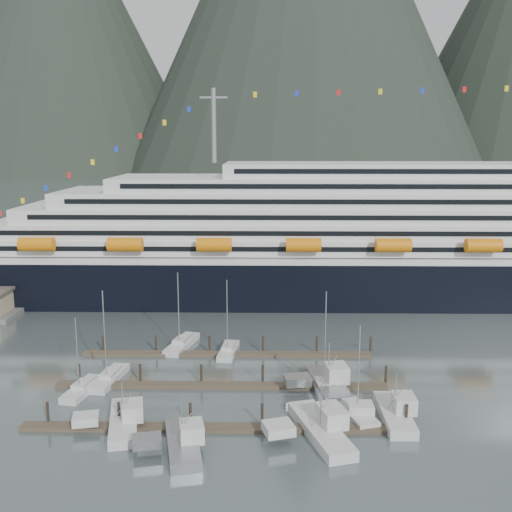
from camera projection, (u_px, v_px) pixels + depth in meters
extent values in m
plane|color=#4E5C5C|center=(255.00, 396.00, 83.87)|extent=(1600.00, 1600.00, 0.00)
cone|color=black|center=(62.00, 37.00, 648.40)|extent=(340.00, 340.00, 340.00)
cube|color=black|center=(369.00, 279.00, 136.69)|extent=(210.00, 28.00, 12.00)
cube|color=silver|center=(370.00, 251.00, 135.44)|extent=(205.80, 27.44, 1.50)
cube|color=silver|center=(392.00, 240.00, 134.87)|extent=(185.00, 26.00, 3.20)
cube|color=black|center=(406.00, 250.00, 122.03)|extent=(175.75, 0.20, 1.00)
cube|color=silver|center=(402.00, 226.00, 134.22)|extent=(180.00, 25.00, 3.20)
cube|color=black|center=(416.00, 234.00, 121.87)|extent=(171.00, 0.20, 1.00)
cube|color=silver|center=(412.00, 212.00, 133.58)|extent=(172.00, 24.00, 3.20)
cube|color=black|center=(426.00, 218.00, 121.72)|extent=(163.40, 0.20, 1.00)
cube|color=silver|center=(421.00, 197.00, 132.93)|extent=(160.00, 23.00, 3.20)
cube|color=black|center=(436.00, 202.00, 121.57)|extent=(152.00, 0.20, 1.00)
cube|color=silver|center=(431.00, 183.00, 132.31)|extent=(140.00, 22.00, 3.00)
cube|color=black|center=(446.00, 187.00, 121.44)|extent=(133.00, 0.20, 1.00)
cube|color=silver|center=(441.00, 170.00, 131.70)|extent=(95.00, 20.00, 3.00)
cube|color=black|center=(455.00, 171.00, 121.81)|extent=(90.25, 0.20, 1.00)
cylinder|color=gray|center=(214.00, 126.00, 130.67)|extent=(1.00, 1.00, 16.00)
cylinder|color=orange|center=(37.00, 244.00, 121.06)|extent=(7.00, 2.80, 2.80)
cylinder|color=orange|center=(125.00, 245.00, 120.77)|extent=(7.00, 2.80, 2.80)
cylinder|color=orange|center=(214.00, 245.00, 120.49)|extent=(7.00, 2.80, 2.80)
cylinder|color=orange|center=(303.00, 245.00, 120.21)|extent=(7.00, 2.80, 2.80)
cylinder|color=orange|center=(393.00, 245.00, 119.92)|extent=(7.00, 2.80, 2.80)
cylinder|color=orange|center=(483.00, 246.00, 119.64)|extent=(7.00, 2.80, 2.80)
cube|color=#3F3628|center=(214.00, 428.00, 74.08)|extent=(48.00, 2.00, 0.50)
cylinder|color=black|center=(48.00, 414.00, 75.27)|extent=(0.36, 0.36, 3.20)
cylinder|color=black|center=(119.00, 414.00, 75.13)|extent=(0.36, 0.36, 3.20)
cylinder|color=black|center=(190.00, 415.00, 74.99)|extent=(0.36, 0.36, 3.20)
cylinder|color=black|center=(262.00, 416.00, 74.85)|extent=(0.36, 0.36, 3.20)
cylinder|color=black|center=(334.00, 416.00, 74.71)|extent=(0.36, 0.36, 3.20)
cylinder|color=black|center=(406.00, 417.00, 74.57)|extent=(0.36, 0.36, 3.20)
cube|color=#3F3628|center=(221.00, 385.00, 86.84)|extent=(48.00, 2.00, 0.50)
cylinder|color=black|center=(79.00, 374.00, 88.03)|extent=(0.36, 0.36, 3.20)
cylinder|color=black|center=(140.00, 375.00, 87.89)|extent=(0.36, 0.36, 3.20)
cylinder|color=black|center=(201.00, 375.00, 87.75)|extent=(0.36, 0.36, 3.20)
cylinder|color=black|center=(263.00, 375.00, 87.61)|extent=(0.36, 0.36, 3.20)
cylinder|color=black|center=(324.00, 376.00, 87.47)|extent=(0.36, 0.36, 3.20)
cylinder|color=black|center=(386.00, 376.00, 87.33)|extent=(0.36, 0.36, 3.20)
cube|color=#3F3628|center=(227.00, 354.00, 99.60)|extent=(48.00, 2.00, 0.50)
cylinder|color=black|center=(103.00, 344.00, 100.79)|extent=(0.36, 0.36, 3.20)
cylinder|color=black|center=(156.00, 345.00, 100.65)|extent=(0.36, 0.36, 3.20)
cylinder|color=black|center=(210.00, 345.00, 100.51)|extent=(0.36, 0.36, 3.20)
cylinder|color=black|center=(263.00, 345.00, 100.37)|extent=(0.36, 0.36, 3.20)
cylinder|color=black|center=(317.00, 346.00, 100.22)|extent=(0.36, 0.36, 3.20)
cylinder|color=black|center=(370.00, 346.00, 100.08)|extent=(0.36, 0.36, 3.20)
cube|color=silver|center=(83.00, 391.00, 85.08)|extent=(4.16, 9.25, 1.39)
cube|color=silver|center=(82.00, 385.00, 84.91)|extent=(2.52, 3.43, 0.79)
cylinder|color=gray|center=(77.00, 354.00, 83.11)|extent=(0.16, 0.16, 10.39)
cube|color=silver|center=(110.00, 380.00, 88.93)|extent=(3.94, 10.34, 1.41)
cube|color=silver|center=(109.00, 374.00, 88.76)|extent=(2.47, 3.77, 0.81)
cylinder|color=gray|center=(105.00, 335.00, 86.56)|extent=(0.16, 0.16, 13.25)
cube|color=silver|center=(323.00, 389.00, 85.73)|extent=(3.19, 10.44, 1.31)
cube|color=silver|center=(323.00, 383.00, 85.57)|extent=(2.13, 3.73, 0.75)
cylinder|color=gray|center=(325.00, 340.00, 83.26)|extent=(0.15, 0.15, 14.03)
cube|color=silver|center=(182.00, 346.00, 103.65)|extent=(5.22, 11.03, 1.50)
cube|color=silver|center=(182.00, 340.00, 103.47)|extent=(2.96, 4.14, 0.85)
cylinder|color=gray|center=(179.00, 309.00, 101.31)|extent=(0.17, 0.17, 12.50)
cube|color=silver|center=(228.00, 352.00, 100.47)|extent=(3.39, 8.97, 1.36)
cube|color=silver|center=(228.00, 347.00, 100.31)|extent=(2.24, 3.24, 0.78)
cylinder|color=gray|center=(227.00, 316.00, 98.35)|extent=(0.16, 0.16, 12.05)
cube|color=silver|center=(354.00, 413.00, 78.09)|extent=(5.45, 10.21, 1.53)
cube|color=silver|center=(354.00, 406.00, 77.90)|extent=(3.05, 3.90, 0.87)
cylinder|color=gray|center=(359.00, 369.00, 75.92)|extent=(0.17, 0.17, 11.51)
cube|color=silver|center=(124.00, 424.00, 74.80)|extent=(5.64, 12.31, 1.83)
cube|color=silver|center=(86.00, 419.00, 73.76)|extent=(3.58, 3.19, 1.10)
cube|color=silver|center=(133.00, 410.00, 74.69)|extent=(3.23, 4.01, 2.01)
cube|color=black|center=(132.00, 405.00, 74.55)|extent=(3.01, 3.74, 0.46)
cylinder|color=gray|center=(122.00, 399.00, 74.17)|extent=(0.15, 0.15, 4.57)
cube|color=gray|center=(183.00, 447.00, 69.21)|extent=(5.65, 11.11, 1.93)
cube|color=gray|center=(147.00, 441.00, 68.20)|extent=(3.70, 2.98, 1.16)
cube|color=silver|center=(192.00, 431.00, 69.06)|extent=(3.32, 3.68, 2.12)
cube|color=black|center=(191.00, 425.00, 68.91)|extent=(3.08, 3.44, 0.48)
cylinder|color=gray|center=(182.00, 419.00, 68.54)|extent=(0.15, 0.15, 4.82)
cube|color=silver|center=(320.00, 432.00, 72.72)|extent=(7.54, 14.58, 2.02)
cube|color=silver|center=(278.00, 428.00, 71.05)|extent=(4.18, 3.96, 1.21)
cube|color=silver|center=(332.00, 416.00, 72.72)|extent=(3.92, 4.87, 2.22)
cube|color=black|center=(332.00, 410.00, 72.57)|extent=(3.65, 4.54, 0.50)
cylinder|color=gray|center=(321.00, 404.00, 72.02)|extent=(0.16, 0.16, 5.05)
cube|color=silver|center=(394.00, 417.00, 76.85)|extent=(3.51, 11.58, 1.93)
cube|color=silver|center=(360.00, 408.00, 76.68)|extent=(3.29, 2.56, 1.16)
cube|color=silver|center=(404.00, 403.00, 76.48)|extent=(2.71, 3.48, 2.12)
cube|color=black|center=(404.00, 397.00, 76.34)|extent=(2.52, 3.25, 0.48)
cylinder|color=gray|center=(396.00, 391.00, 76.18)|extent=(0.15, 0.15, 4.82)
cube|color=gray|center=(328.00, 387.00, 85.92)|extent=(5.64, 12.33, 2.16)
cube|color=gray|center=(297.00, 380.00, 85.06)|extent=(4.02, 3.14, 1.30)
cube|color=silver|center=(336.00, 373.00, 85.67)|extent=(3.53, 3.98, 2.37)
cube|color=black|center=(337.00, 367.00, 85.50)|extent=(3.28, 3.71, 0.54)
cylinder|color=gray|center=(329.00, 361.00, 85.16)|extent=(0.17, 0.17, 5.40)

